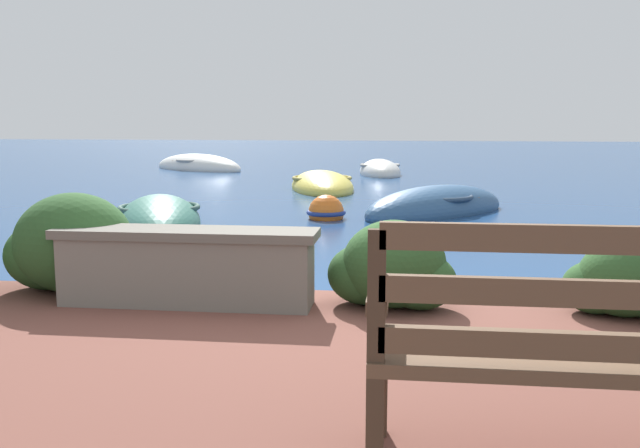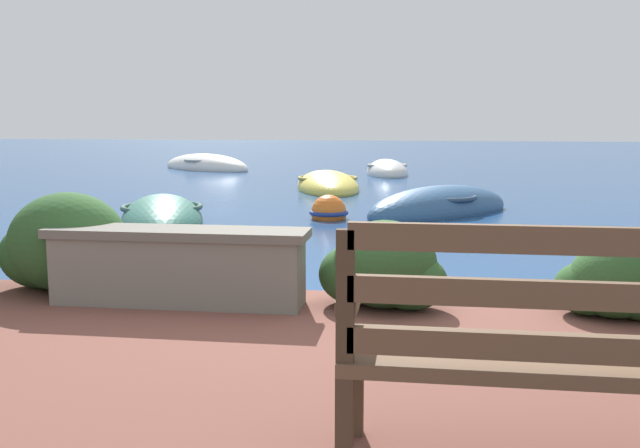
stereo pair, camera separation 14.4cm
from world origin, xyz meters
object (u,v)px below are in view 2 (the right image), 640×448
at_px(rowboat_far, 328,186).
at_px(rowboat_distant, 206,167).
at_px(rowboat_outer, 387,172).
at_px(rowboat_nearest, 162,221).
at_px(mooring_buoy, 329,213).
at_px(park_bench, 560,347).
at_px(rowboat_mid, 440,210).

height_order(rowboat_far, rowboat_distant, rowboat_distant).
bearing_deg(rowboat_outer, rowboat_far, 154.88).
relative_size(rowboat_nearest, rowboat_distant, 0.86).
distance_m(rowboat_nearest, mooring_buoy, 2.39).
xyz_separation_m(rowboat_distant, mooring_buoy, (4.74, -9.36, 0.03)).
bearing_deg(rowboat_nearest, mooring_buoy, -87.54).
relative_size(park_bench, rowboat_distant, 0.44).
bearing_deg(rowboat_mid, rowboat_far, 73.50).
bearing_deg(rowboat_distant, rowboat_far, 163.04).
bearing_deg(mooring_buoy, rowboat_far, 97.73).
xyz_separation_m(park_bench, rowboat_far, (-2.40, 12.11, -0.65)).
bearing_deg(park_bench, mooring_buoy, 99.47).
xyz_separation_m(park_bench, rowboat_outer, (-1.36, 16.03, -0.64)).
height_order(rowboat_outer, mooring_buoy, rowboat_outer).
distance_m(rowboat_distant, mooring_buoy, 10.49).
distance_m(rowboat_outer, mooring_buoy, 8.21).
bearing_deg(rowboat_nearest, rowboat_far, -37.60).
relative_size(rowboat_far, rowboat_outer, 1.31).
bearing_deg(mooring_buoy, rowboat_distant, 116.86).
xyz_separation_m(rowboat_mid, mooring_buoy, (-1.62, -0.79, 0.03)).
distance_m(rowboat_far, mooring_buoy, 4.32).
relative_size(park_bench, rowboat_far, 0.46).
bearing_deg(rowboat_far, rowboat_outer, 151.64).
bearing_deg(rowboat_outer, park_bench, 174.50).
bearing_deg(rowboat_far, rowboat_mid, 18.69).
bearing_deg(rowboat_far, park_bench, -2.40).
distance_m(park_bench, mooring_buoy, 8.06).
height_order(rowboat_mid, rowboat_distant, rowboat_distant).
distance_m(rowboat_far, rowboat_outer, 4.06).
distance_m(park_bench, rowboat_far, 12.36).
xyz_separation_m(rowboat_outer, mooring_buoy, (-0.45, -8.20, 0.03)).
distance_m(rowboat_nearest, rowboat_distant, 10.59).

